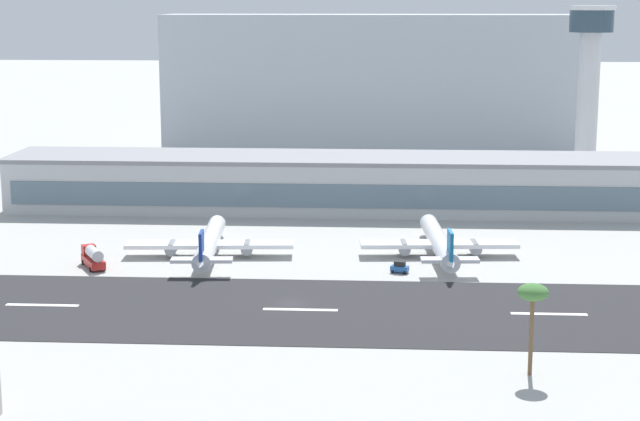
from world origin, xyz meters
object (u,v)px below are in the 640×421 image
terminal_building (334,183)px  palm_tree_1 (533,296)px  distant_hotel_block (376,85)px  airliner_blue_tail_gate_1 (440,243)px  airliner_navy_tail_gate_0 (209,244)px  service_fuel_truck_1 (93,257)px  control_tower (589,71)px  service_baggage_tug_0 (400,267)px

terminal_building → palm_tree_1: (31.28, -110.86, 4.40)m
palm_tree_1 → distant_hotel_block: bearing=96.3°
airliner_blue_tail_gate_1 → palm_tree_1: 65.96m
distant_hotel_block → airliner_navy_tail_gate_0: (-30.63, -141.23, -19.52)m
service_fuel_truck_1 → distant_hotel_block: bearing=-47.9°
control_tower → service_baggage_tug_0: control_tower is taller
terminal_building → service_fuel_truck_1: size_ratio=17.67×
service_fuel_truck_1 → airliner_blue_tail_gate_1: bearing=-108.6°
terminal_building → service_baggage_tug_0: size_ratio=43.67×
distant_hotel_block → palm_tree_1: bearing=-83.7°
distant_hotel_block → airliner_navy_tail_gate_0: distant_hotel_block is taller
distant_hotel_block → service_fuel_truck_1: 160.12m
terminal_building → airliner_blue_tail_gate_1: 51.36m
terminal_building → service_baggage_tug_0: 60.62m
service_fuel_truck_1 → palm_tree_1: bearing=-155.0°
service_baggage_tug_0 → terminal_building: bearing=-60.0°
distant_hotel_block → airliner_blue_tail_gate_1: size_ratio=3.32×
control_tower → distant_hotel_block: (-56.97, 51.27, -8.02)m
airliner_blue_tail_gate_1 → palm_tree_1: (8.70, -64.88, 8.14)m
service_baggage_tug_0 → service_fuel_truck_1: bearing=15.4°
service_baggage_tug_0 → service_fuel_truck_1: service_fuel_truck_1 is taller
palm_tree_1 → control_tower: bearing=77.2°
distant_hotel_block → airliner_blue_tail_gate_1: distant_hotel_block is taller
airliner_navy_tail_gate_0 → airliner_blue_tail_gate_1: 44.39m
service_fuel_truck_1 → palm_tree_1: palm_tree_1 is taller
control_tower → airliner_navy_tail_gate_0: bearing=-134.2°
control_tower → service_baggage_tug_0: 115.75m
palm_tree_1 → terminal_building: bearing=105.8°
service_baggage_tug_0 → palm_tree_1: size_ratio=0.28×
distant_hotel_block → airliner_navy_tail_gate_0: bearing=-102.2°
terminal_building → service_fuel_truck_1: (-41.89, -58.11, -4.40)m
distant_hotel_block → service_fuel_truck_1: (-50.80, -150.51, -20.12)m
service_baggage_tug_0 → palm_tree_1: bearing=123.3°
service_fuel_truck_1 → control_tower: bearing=-76.6°
terminal_building → airliner_navy_tail_gate_0: size_ratio=3.89×
distant_hotel_block → service_baggage_tug_0: size_ratio=38.10×
distant_hotel_block → control_tower: bearing=-42.0°
service_baggage_tug_0 → airliner_navy_tail_gate_0: bearing=0.9°
service_baggage_tug_0 → service_fuel_truck_1: 56.67m
terminal_building → service_baggage_tug_0: terminal_building is taller
distant_hotel_block → service_baggage_tug_0: 152.53m
terminal_building → airliner_navy_tail_gate_0: bearing=-114.0°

